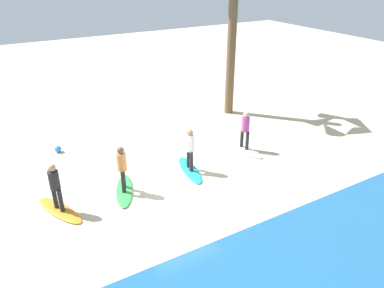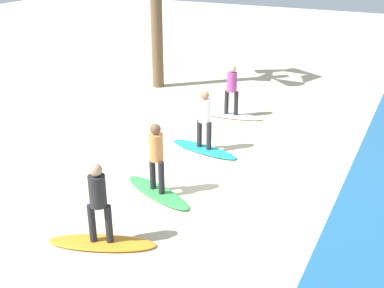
{
  "view_description": "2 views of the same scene",
  "coord_description": "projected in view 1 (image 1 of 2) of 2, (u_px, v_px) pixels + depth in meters",
  "views": [
    {
      "loc": [
        4.89,
        9.66,
        7.17
      ],
      "look_at": [
        -0.99,
        -0.52,
        1.29
      ],
      "focal_mm": 34.39,
      "sensor_mm": 36.0,
      "label": 1
    },
    {
      "loc": [
        9.84,
        4.29,
        5.46
      ],
      "look_at": [
        0.38,
        -0.47,
        0.84
      ],
      "focal_mm": 44.73,
      "sensor_mm": 36.0,
      "label": 2
    }
  ],
  "objects": [
    {
      "name": "surfer_white",
      "position": [
        245.0,
        127.0,
        15.09
      ],
      "size": [
        0.32,
        0.46,
        1.64
      ],
      "color": "#232328",
      "rests_on": "surfboard_white"
    },
    {
      "name": "surfboard_orange",
      "position": [
        60.0,
        210.0,
        11.7
      ],
      "size": [
        1.31,
        2.16,
        0.09
      ],
      "primitive_type": "ellipsoid",
      "rotation": [
        0.0,
        0.0,
        1.96
      ],
      "color": "orange",
      "rests_on": "ground"
    },
    {
      "name": "beach_ball",
      "position": [
        58.0,
        149.0,
        15.3
      ],
      "size": [
        0.28,
        0.28,
        0.28
      ],
      "primitive_type": "sphere",
      "color": "#338CE5",
      "rests_on": "ground"
    },
    {
      "name": "ground_plane",
      "position": [
        175.0,
        189.0,
        12.88
      ],
      "size": [
        60.0,
        60.0,
        0.0
      ],
      "primitive_type": "plane",
      "color": "beige"
    },
    {
      "name": "surfer_green",
      "position": [
        122.0,
        165.0,
        12.28
      ],
      "size": [
        0.32,
        0.44,
        1.64
      ],
      "color": "#232328",
      "rests_on": "surfboard_green"
    },
    {
      "name": "surfboard_teal",
      "position": [
        190.0,
        170.0,
        13.97
      ],
      "size": [
        0.92,
        2.17,
        0.09
      ],
      "primitive_type": "ellipsoid",
      "rotation": [
        0.0,
        0.0,
        1.39
      ],
      "color": "teal",
      "rests_on": "ground"
    },
    {
      "name": "surfboard_green",
      "position": [
        124.0,
        190.0,
        12.72
      ],
      "size": [
        1.28,
        2.16,
        0.09
      ],
      "primitive_type": "ellipsoid",
      "rotation": [
        0.0,
        0.0,
        1.2
      ],
      "color": "green",
      "rests_on": "ground"
    },
    {
      "name": "surfer_orange",
      "position": [
        55.0,
        184.0,
        11.26
      ],
      "size": [
        0.32,
        0.44,
        1.64
      ],
      "color": "#232328",
      "rests_on": "surfboard_orange"
    },
    {
      "name": "surfer_teal",
      "position": [
        190.0,
        147.0,
        13.53
      ],
      "size": [
        0.32,
        0.45,
        1.64
      ],
      "color": "#232328",
      "rests_on": "surfboard_teal"
    },
    {
      "name": "surfboard_white",
      "position": [
        244.0,
        149.0,
        15.53
      ],
      "size": [
        0.79,
        2.15,
        0.09
      ],
      "primitive_type": "ellipsoid",
      "rotation": [
        0.0,
        0.0,
        1.68
      ],
      "color": "white",
      "rests_on": "ground"
    }
  ]
}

